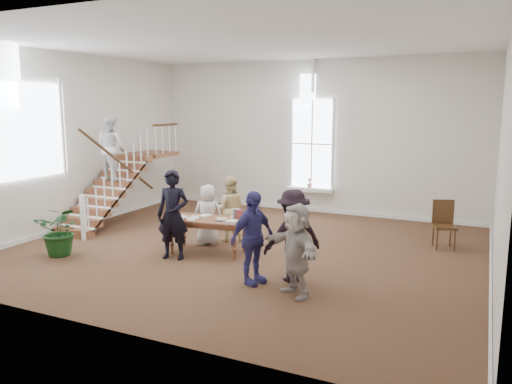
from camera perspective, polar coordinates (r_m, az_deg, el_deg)
The scene contains 12 objects.
ground at distance 11.26m, azimuth -1.08°, elevation -6.53°, with size 10.00×10.00×0.00m, color #462C1B.
room_shell at distance 15.13m, azimuth 6.23°, elevation -0.76°, with size 10.49×10.00×10.00m.
staircase at distance 13.94m, azimuth -15.97°, elevation 3.07°, with size 1.10×4.10×2.92m.
library_table at distance 10.84m, azimuth -5.60°, elevation -3.47°, with size 1.74×1.03×0.83m.
police_officer at distance 10.50m, azimuth -9.47°, elevation -2.59°, with size 0.68×0.45×1.88m, color black.
elderly_woman at distance 11.52m, azimuth -5.52°, elevation -2.60°, with size 0.68×0.45×1.40m, color silver.
person_yellow at distance 11.79m, azimuth -3.04°, elevation -1.91°, with size 0.75×0.59×1.55m, color beige.
woman_cluster_a at distance 8.93m, azimuth -0.40°, elevation -5.27°, with size 0.99×0.41×1.70m, color navy.
woman_cluster_b at distance 9.10m, azimuth 4.25°, elevation -5.00°, with size 1.10×0.63×1.70m, color black.
woman_cluster_c at distance 8.43m, azimuth 4.58°, elevation -6.60°, with size 1.48×0.47×1.59m, color #B8ACA6.
floor_plant at distance 11.46m, azimuth -21.42°, elevation -4.14°, with size 0.97×0.84×1.08m, color #123912.
side_chair at distance 12.00m, azimuth 20.67°, elevation -3.13°, with size 0.59×0.59×1.08m.
Camera 1 is at (4.75, -9.70, 3.18)m, focal length 35.00 mm.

